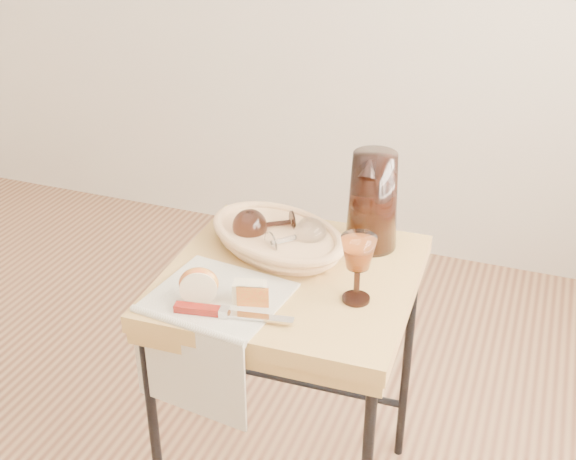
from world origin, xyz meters
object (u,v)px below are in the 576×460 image
at_px(tea_towel, 218,296).
at_px(wine_goblet, 358,269).
at_px(goblet_lying_a, 268,224).
at_px(side_table, 291,394).
at_px(apple_half, 199,284).
at_px(table_knife, 228,312).
at_px(bread_basket, 277,239).
at_px(pitcher, 373,201).
at_px(goblet_lying_b, 294,237).

xyz_separation_m(tea_towel, wine_goblet, (0.28, 0.10, 0.08)).
xyz_separation_m(goblet_lying_a, wine_goblet, (0.27, -0.16, 0.02)).
distance_m(side_table, goblet_lying_a, 0.44).
bearing_deg(apple_half, table_knife, -46.44).
height_order(bread_basket, pitcher, pitcher).
bearing_deg(pitcher, goblet_lying_a, -162.07).
xyz_separation_m(side_table, pitcher, (0.14, 0.19, 0.48)).
xyz_separation_m(tea_towel, pitcher, (0.25, 0.34, 0.12)).
bearing_deg(table_knife, pitcher, 54.69).
xyz_separation_m(goblet_lying_b, table_knife, (-0.04, -0.29, -0.04)).
bearing_deg(tea_towel, table_knife, -43.14).
xyz_separation_m(bread_basket, goblet_lying_b, (0.05, -0.02, 0.02)).
bearing_deg(pitcher, goblet_lying_b, -144.61).
xyz_separation_m(goblet_lying_b, wine_goblet, (0.19, -0.13, 0.03)).
bearing_deg(wine_goblet, tea_towel, -161.22).
bearing_deg(table_knife, wine_goblet, 24.97).
bearing_deg(table_knife, tea_towel, 120.47).
relative_size(tea_towel, pitcher, 0.98).
distance_m(tea_towel, pitcher, 0.44).
height_order(goblet_lying_a, table_knife, goblet_lying_a).
height_order(side_table, goblet_lying_a, goblet_lying_a).
distance_m(wine_goblet, table_knife, 0.28).
distance_m(apple_half, table_knife, 0.10).
xyz_separation_m(goblet_lying_b, pitcher, (0.16, 0.12, 0.07)).
relative_size(side_table, tea_towel, 2.60).
relative_size(bread_basket, goblet_lying_b, 2.61).
bearing_deg(goblet_lying_b, wine_goblet, -82.64).
height_order(bread_basket, table_knife, bread_basket).
distance_m(side_table, apple_half, 0.46).
bearing_deg(wine_goblet, table_knife, -145.08).
bearing_deg(goblet_lying_b, apple_half, -164.13).
bearing_deg(side_table, apple_half, -127.74).
distance_m(goblet_lying_b, apple_half, 0.28).
relative_size(side_table, goblet_lying_a, 5.16).
relative_size(goblet_lying_a, pitcher, 0.49).
bearing_deg(wine_goblet, goblet_lying_b, 146.07).
distance_m(side_table, goblet_lying_b, 0.41).
distance_m(tea_towel, goblet_lying_b, 0.25).
bearing_deg(tea_towel, side_table, 60.55).
relative_size(side_table, bread_basket, 2.15).
relative_size(tea_towel, wine_goblet, 1.76).
xyz_separation_m(apple_half, table_knife, (0.08, -0.03, -0.03)).
distance_m(goblet_lying_a, table_knife, 0.33).
xyz_separation_m(tea_towel, bread_basket, (0.04, 0.24, 0.02)).
distance_m(goblet_lying_b, pitcher, 0.21).
distance_m(bread_basket, apple_half, 0.28).
relative_size(tea_towel, goblet_lying_b, 2.16).
distance_m(wine_goblet, apple_half, 0.34).
height_order(bread_basket, apple_half, apple_half).
height_order(goblet_lying_b, apple_half, goblet_lying_b).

